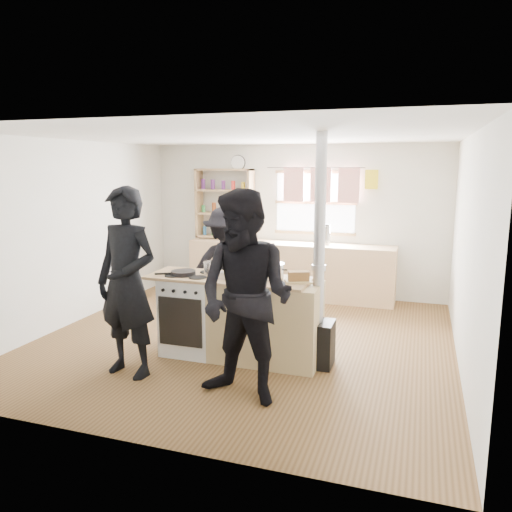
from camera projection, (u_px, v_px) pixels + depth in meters
name	position (u px, v px, depth m)	size (l,w,h in m)	color
ground	(245.00, 340.00, 6.27)	(5.00, 5.00, 0.01)	brown
back_counter	(290.00, 270.00, 8.26)	(3.40, 0.55, 0.90)	tan
shelving_unit	(225.00, 203.00, 8.55)	(1.00, 0.28, 1.20)	tan
thermos	(327.00, 235.00, 7.96)	(0.10, 0.10, 0.31)	silver
cooking_island	(240.00, 318.00, 5.63)	(1.97, 0.64, 0.93)	white
skillet_greens	(183.00, 273.00, 5.67)	(0.38, 0.38, 0.05)	black
roast_tray	(238.00, 275.00, 5.47)	(0.44, 0.39, 0.08)	silver
stockpot_stove	(212.00, 268.00, 5.72)	(0.20, 0.20, 0.17)	silver
stockpot_counter	(272.00, 271.00, 5.45)	(0.27, 0.27, 0.20)	silver
bread_board	(299.00, 278.00, 5.32)	(0.33, 0.29, 0.12)	tan
flue_heater	(318.00, 308.00, 5.37)	(0.35, 0.35, 2.50)	black
person_near_left	(127.00, 283.00, 5.09)	(0.72, 0.47, 1.96)	black
person_near_right	(246.00, 298.00, 4.51)	(0.95, 0.74, 1.96)	black
person_far	(226.00, 268.00, 6.64)	(1.05, 0.60, 1.62)	black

